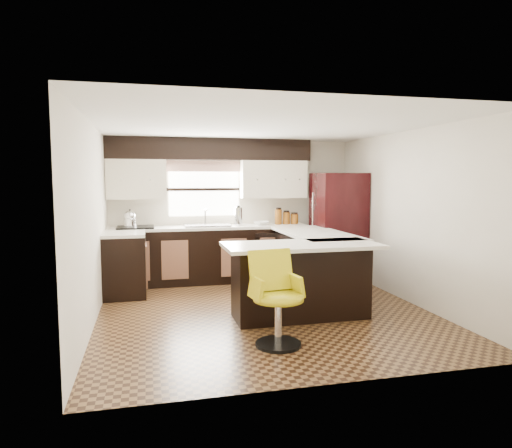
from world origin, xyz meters
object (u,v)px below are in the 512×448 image
object	(u,v)px
peninsula_long	(312,266)
bar_chair	(278,299)
refrigerator	(338,227)
peninsula_return	(300,282)

from	to	relation	value
peninsula_long	bar_chair	xyz separation A→B (m)	(-1.07, -1.86, 0.04)
refrigerator	bar_chair	size ratio (longest dim) A/B	1.86
peninsula_long	refrigerator	distance (m)	1.28
peninsula_return	peninsula_long	bearing A→B (deg)	61.70
refrigerator	peninsula_return	bearing A→B (deg)	-125.11
peninsula_return	refrigerator	distance (m)	2.33
refrigerator	bar_chair	bearing A→B (deg)	-124.02
peninsula_long	bar_chair	bearing A→B (deg)	-119.90
peninsula_long	peninsula_return	size ratio (longest dim) A/B	1.18
peninsula_long	bar_chair	world-z (taller)	bar_chair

